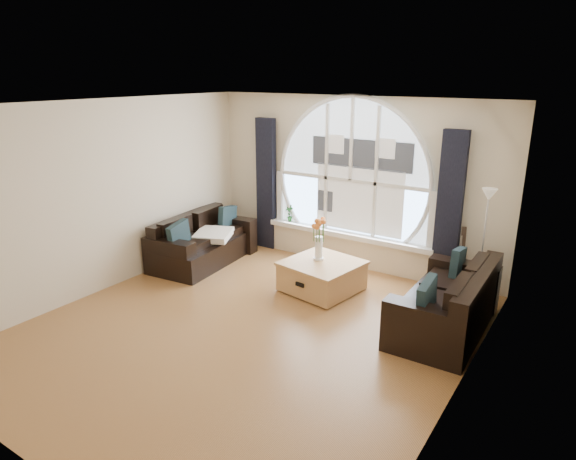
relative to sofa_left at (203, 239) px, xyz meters
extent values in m
cube|color=brown|center=(2.02, -1.41, -0.40)|extent=(5.00, 5.50, 0.01)
cube|color=silver|center=(2.02, -1.41, 2.30)|extent=(5.00, 5.50, 0.01)
cube|color=beige|center=(2.02, 1.34, 0.95)|extent=(5.00, 0.01, 2.70)
cube|color=beige|center=(2.02, -4.16, 0.95)|extent=(5.00, 0.01, 2.70)
cube|color=beige|center=(-0.48, -1.41, 0.95)|extent=(0.01, 5.50, 2.70)
cube|color=beige|center=(4.52, -1.41, 0.95)|extent=(0.01, 5.50, 2.70)
cube|color=silver|center=(4.22, -1.41, 1.95)|extent=(0.92, 5.50, 0.72)
cube|color=silver|center=(2.02, 1.31, 1.23)|extent=(2.60, 0.06, 2.15)
cube|color=white|center=(2.02, 1.24, 0.11)|extent=(2.90, 0.22, 0.08)
cube|color=white|center=(2.02, 1.28, 1.23)|extent=(2.76, 0.08, 2.15)
cube|color=silver|center=(2.17, 1.30, 1.10)|extent=(1.70, 0.02, 1.50)
cube|color=black|center=(0.42, 1.22, 0.75)|extent=(0.35, 0.12, 2.30)
cube|color=black|center=(3.62, 1.22, 0.75)|extent=(0.35, 0.12, 2.30)
cube|color=black|center=(0.00, 0.00, 0.00)|extent=(1.05, 1.84, 0.78)
cube|color=black|center=(4.03, -0.07, 0.00)|extent=(0.94, 1.84, 0.81)
cube|color=tan|center=(2.20, 0.10, -0.16)|extent=(1.13, 1.13, 0.48)
cube|color=silver|center=(0.18, 0.06, 0.10)|extent=(0.72, 0.72, 0.10)
cube|color=white|center=(2.11, 0.16, 0.43)|extent=(0.24, 0.24, 0.70)
cube|color=#B2B2B2|center=(4.18, 0.97, 0.40)|extent=(0.24, 0.24, 1.60)
cube|color=brown|center=(3.93, 1.00, 0.13)|extent=(0.42, 0.35, 1.06)
imported|color=#1E6023|center=(0.89, 1.24, 0.30)|extent=(0.16, 0.12, 0.29)
camera|label=1|loc=(5.49, -5.76, 2.65)|focal=31.26mm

